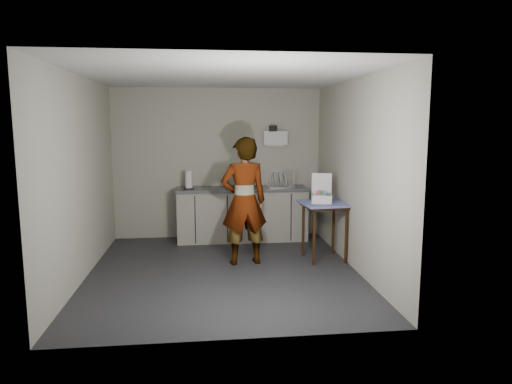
{
  "coord_description": "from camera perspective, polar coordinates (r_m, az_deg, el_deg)",
  "views": [
    {
      "loc": [
        -0.24,
        -5.99,
        1.98
      ],
      "look_at": [
        0.5,
        0.45,
        1.02
      ],
      "focal_mm": 32.0,
      "sensor_mm": 36.0,
      "label": 1
    }
  ],
  "objects": [
    {
      "name": "side_table",
      "position": [
        6.73,
        8.58,
        -2.23
      ],
      "size": [
        0.72,
        0.72,
        0.85
      ],
      "rotation": [
        0.0,
        0.0,
        0.1
      ],
      "color": "#361D0C",
      "rests_on": "ground"
    },
    {
      "name": "wall_back",
      "position": [
        8.01,
        -4.79,
        3.56
      ],
      "size": [
        3.6,
        0.02,
        2.6
      ],
      "primitive_type": "cube",
      "color": "beige",
      "rests_on": "ground"
    },
    {
      "name": "dish_rack",
      "position": [
        7.83,
        3.07,
        1.1
      ],
      "size": [
        0.44,
        0.33,
        0.3
      ],
      "color": "white",
      "rests_on": "kitchen_counter"
    },
    {
      "name": "kitchen_counter",
      "position": [
        7.87,
        -1.73,
        -2.93
      ],
      "size": [
        2.24,
        0.62,
        0.91
      ],
      "color": "black",
      "rests_on": "ground"
    },
    {
      "name": "ground",
      "position": [
        6.31,
        -4.07,
        -9.85
      ],
      "size": [
        4.0,
        4.0,
        0.0
      ],
      "primitive_type": "plane",
      "color": "#252529",
      "rests_on": "ground"
    },
    {
      "name": "wall_shelf",
      "position": [
        8.01,
        2.4,
        6.78
      ],
      "size": [
        0.42,
        0.18,
        0.37
      ],
      "color": "white",
      "rests_on": "ground"
    },
    {
      "name": "standing_man",
      "position": [
        6.44,
        -1.51,
        -1.15
      ],
      "size": [
        0.72,
        0.53,
        1.81
      ],
      "primitive_type": "imported",
      "rotation": [
        0.0,
        0.0,
        3.29
      ],
      "color": "#B2A593",
      "rests_on": "ground"
    },
    {
      "name": "soap_bottle",
      "position": [
        7.75,
        -2.14,
        1.76
      ],
      "size": [
        0.17,
        0.17,
        0.34
      ],
      "primitive_type": "imported",
      "rotation": [
        0.0,
        0.0,
        0.4
      ],
      "color": "black",
      "rests_on": "kitchen_counter"
    },
    {
      "name": "ceiling",
      "position": [
        6.02,
        -4.34,
        14.29
      ],
      "size": [
        3.6,
        4.0,
        0.01
      ],
      "primitive_type": "cube",
      "color": "white",
      "rests_on": "wall_back"
    },
    {
      "name": "dark_bottle",
      "position": [
        7.81,
        -3.68,
        1.34
      ],
      "size": [
        0.06,
        0.06,
        0.21
      ],
      "primitive_type": "cylinder",
      "color": "black",
      "rests_on": "kitchen_counter"
    },
    {
      "name": "bakery_box",
      "position": [
        6.73,
        8.19,
        -0.49
      ],
      "size": [
        0.35,
        0.36,
        0.41
      ],
      "rotation": [
        0.0,
        0.0,
        -0.24
      ],
      "color": "white",
      "rests_on": "side_table"
    },
    {
      "name": "wall_left",
      "position": [
        6.22,
        -20.91,
        1.62
      ],
      "size": [
        0.02,
        4.0,
        2.6
      ],
      "primitive_type": "cube",
      "color": "beige",
      "rests_on": "ground"
    },
    {
      "name": "wall_right",
      "position": [
        6.36,
        12.14,
        2.12
      ],
      "size": [
        0.02,
        4.0,
        2.6
      ],
      "primitive_type": "cube",
      "color": "beige",
      "rests_on": "ground"
    },
    {
      "name": "soda_can",
      "position": [
        7.78,
        -1.02,
        0.98
      ],
      "size": [
        0.06,
        0.06,
        0.12
      ],
      "primitive_type": "cylinder",
      "color": "red",
      "rests_on": "kitchen_counter"
    },
    {
      "name": "paper_towel",
      "position": [
        7.7,
        -8.4,
        1.47
      ],
      "size": [
        0.17,
        0.17,
        0.31
      ],
      "color": "black",
      "rests_on": "kitchen_counter"
    }
  ]
}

